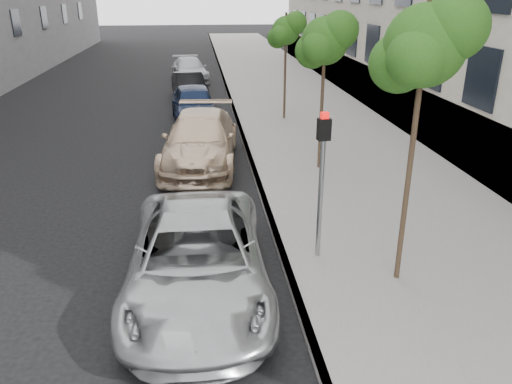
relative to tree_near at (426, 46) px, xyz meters
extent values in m
plane|color=black|center=(-3.23, -1.50, -4.45)|extent=(160.00, 160.00, 0.00)
cube|color=gray|center=(1.07, 22.50, -4.38)|extent=(6.40, 72.00, 0.14)
cube|color=#9E9B93|center=(-2.05, 22.50, -4.38)|extent=(0.15, 72.00, 0.14)
cylinder|color=#38281C|center=(-0.03, 0.00, -1.80)|extent=(0.10, 0.10, 5.01)
sphere|color=#1A5816|center=(-0.03, 0.00, 0.01)|extent=(1.34, 1.34, 1.34)
sphere|color=#1A5816|center=(0.32, -0.20, 0.31)|extent=(1.07, 1.07, 1.07)
sphere|color=#1A5816|center=(-0.33, 0.25, -0.29)|extent=(1.01, 1.01, 1.01)
cylinder|color=#38281C|center=(-0.03, 6.50, -2.06)|extent=(0.10, 0.10, 4.50)
sphere|color=#1A5816|center=(-0.03, 6.50, -0.51)|extent=(1.36, 1.36, 1.36)
sphere|color=#1A5816|center=(0.32, 6.30, -0.21)|extent=(1.08, 1.08, 1.08)
sphere|color=#1A5816|center=(-0.33, 6.75, -0.81)|extent=(1.02, 1.02, 1.02)
cylinder|color=#38281C|center=(-0.03, 13.00, -2.15)|extent=(0.10, 0.10, 4.32)
sphere|color=#1A5816|center=(-0.03, 13.00, -0.69)|extent=(1.15, 1.15, 1.15)
sphere|color=#1A5816|center=(0.32, 12.80, -0.39)|extent=(0.92, 0.92, 0.92)
sphere|color=#1A5816|center=(-0.33, 13.25, -0.99)|extent=(0.86, 0.86, 0.86)
cylinder|color=#939699|center=(-1.35, 1.02, -3.06)|extent=(0.10, 0.10, 2.49)
cube|color=black|center=(-1.35, 1.02, -1.61)|extent=(0.26, 0.20, 0.42)
cube|color=red|center=(-1.35, 1.02, -1.34)|extent=(0.15, 0.11, 0.12)
imported|color=#A9ADAE|center=(-3.83, 0.08, -3.70)|extent=(2.58, 5.45, 1.50)
imported|color=beige|center=(-3.68, 7.64, -3.64)|extent=(2.82, 5.79, 1.62)
imported|color=#111C39|center=(-3.88, 13.33, -3.67)|extent=(2.18, 4.70, 1.56)
imported|color=black|center=(-4.12, 18.23, -3.78)|extent=(2.02, 4.20, 1.33)
imported|color=#B1B2B9|center=(-4.14, 23.85, -3.75)|extent=(2.54, 4.99, 1.39)
camera|label=1|loc=(-3.69, -7.95, 0.84)|focal=35.00mm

